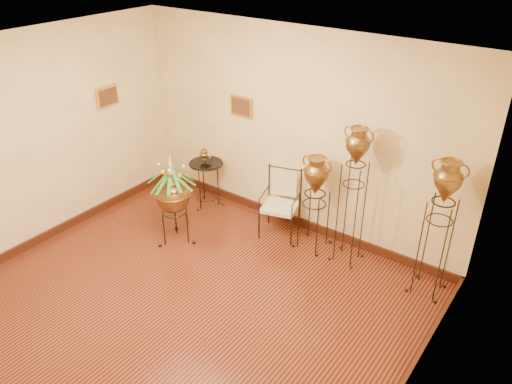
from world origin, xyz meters
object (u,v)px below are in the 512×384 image
Objects in this scene: planter_urn at (173,193)px; armchair at (280,204)px; amphora_tall at (352,195)px; side_table at (207,183)px; amphora_mid at (438,228)px.

armchair is at bearing 42.24° from planter_urn.
side_table is (-2.38, 0.00, -0.57)m from amphora_tall.
amphora_tall is 1.06m from amphora_mid.
armchair is (1.06, 0.96, -0.27)m from planter_urn.
armchair is 1.03× the size of side_table.
planter_urn is (-3.16, -0.99, -0.13)m from amphora_mid.
amphora_tall is at bearing 180.00° from amphora_mid.
armchair is at bearing -1.05° from side_table.
amphora_mid is 1.31× the size of planter_urn.
amphora_mid is 3.48m from side_table.
amphora_tall is at bearing -0.02° from side_table.
amphora_tall reaches higher than amphora_mid.
amphora_tall reaches higher than planter_urn.
armchair reaches higher than side_table.
amphora_mid reaches higher than side_table.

